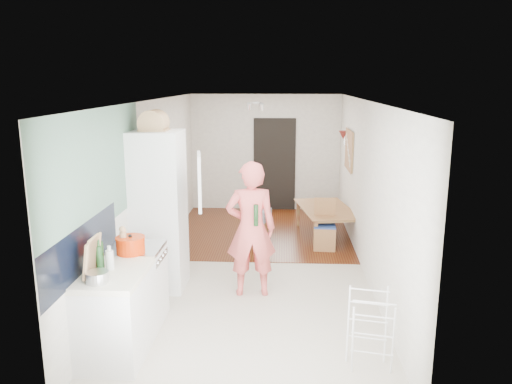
# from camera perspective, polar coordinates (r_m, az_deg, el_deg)

# --- Properties ---
(room_shell) EXTENTS (3.20, 7.00, 2.50)m
(room_shell) POSITION_cam_1_polar(r_m,az_deg,el_deg) (7.33, 0.06, 0.55)
(room_shell) COLOR white
(room_shell) RESTS_ON ground
(floor) EXTENTS (3.20, 7.00, 0.01)m
(floor) POSITION_cam_1_polar(r_m,az_deg,el_deg) (7.69, 0.06, -8.59)
(floor) COLOR #BCB69F
(floor) RESTS_ON ground
(wood_floor_overlay) EXTENTS (3.20, 3.30, 0.01)m
(wood_floor_overlay) POSITION_cam_1_polar(r_m,az_deg,el_deg) (9.43, 0.67, -4.47)
(wood_floor_overlay) COLOR #512C10
(wood_floor_overlay) RESTS_ON room_shell
(sage_wall_panel) EXTENTS (0.02, 3.00, 1.30)m
(sage_wall_panel) POSITION_cam_1_polar(r_m,az_deg,el_deg) (5.60, -17.58, 2.41)
(sage_wall_panel) COLOR slate
(sage_wall_panel) RESTS_ON room_shell
(tile_splashback) EXTENTS (0.02, 1.90, 0.50)m
(tile_splashback) POSITION_cam_1_polar(r_m,az_deg,el_deg) (5.27, -19.10, -6.20)
(tile_splashback) COLOR black
(tile_splashback) RESTS_ON room_shell
(doorway_recess) EXTENTS (0.90, 0.04, 2.00)m
(doorway_recess) POSITION_cam_1_polar(r_m,az_deg,el_deg) (10.78, 2.13, 3.14)
(doorway_recess) COLOR black
(doorway_recess) RESTS_ON room_shell
(base_cabinet) EXTENTS (0.60, 0.90, 0.86)m
(base_cabinet) POSITION_cam_1_polar(r_m,az_deg,el_deg) (5.44, -15.68, -13.54)
(base_cabinet) COLOR white
(base_cabinet) RESTS_ON room_shell
(worktop) EXTENTS (0.62, 0.92, 0.06)m
(worktop) POSITION_cam_1_polar(r_m,az_deg,el_deg) (5.26, -15.99, -9.04)
(worktop) COLOR silver
(worktop) RESTS_ON room_shell
(range_cooker) EXTENTS (0.60, 0.60, 0.88)m
(range_cooker) POSITION_cam_1_polar(r_m,az_deg,el_deg) (6.09, -13.42, -10.41)
(range_cooker) COLOR white
(range_cooker) RESTS_ON room_shell
(cooker_top) EXTENTS (0.60, 0.60, 0.04)m
(cooker_top) POSITION_cam_1_polar(r_m,az_deg,el_deg) (5.92, -13.65, -6.31)
(cooker_top) COLOR silver
(cooker_top) RESTS_ON room_shell
(fridge_housing) EXTENTS (0.66, 0.66, 2.15)m
(fridge_housing) POSITION_cam_1_polar(r_m,az_deg,el_deg) (6.81, -11.05, -2.16)
(fridge_housing) COLOR white
(fridge_housing) RESTS_ON room_shell
(fridge_door) EXTENTS (0.14, 0.56, 0.70)m
(fridge_door) POSITION_cam_1_polar(r_m,az_deg,el_deg) (6.29, -6.49, 1.22)
(fridge_door) COLOR white
(fridge_door) RESTS_ON room_shell
(fridge_interior) EXTENTS (0.02, 0.52, 0.66)m
(fridge_interior) POSITION_cam_1_polar(r_m,az_deg,el_deg) (6.63, -8.62, 1.76)
(fridge_interior) COLOR white
(fridge_interior) RESTS_ON room_shell
(pinboard) EXTENTS (0.03, 0.90, 0.70)m
(pinboard) POSITION_cam_1_polar(r_m,az_deg,el_deg) (9.22, 10.61, 4.74)
(pinboard) COLOR tan
(pinboard) RESTS_ON room_shell
(pinboard_frame) EXTENTS (0.00, 0.94, 0.74)m
(pinboard_frame) POSITION_cam_1_polar(r_m,az_deg,el_deg) (9.21, 10.51, 4.75)
(pinboard_frame) COLOR olive
(pinboard_frame) RESTS_ON room_shell
(wall_sconce) EXTENTS (0.18, 0.18, 0.16)m
(wall_sconce) POSITION_cam_1_polar(r_m,az_deg,el_deg) (9.83, 9.95, 6.43)
(wall_sconce) COLOR maroon
(wall_sconce) RESTS_ON room_shell
(person) EXTENTS (0.83, 0.59, 2.12)m
(person) POSITION_cam_1_polar(r_m,az_deg,el_deg) (6.45, -0.58, -2.89)
(person) COLOR #E25A57
(person) RESTS_ON floor
(dining_table) EXTENTS (0.96, 1.43, 0.46)m
(dining_table) POSITION_cam_1_polar(r_m,az_deg,el_deg) (9.13, 8.12, -3.72)
(dining_table) COLOR olive
(dining_table) RESTS_ON floor
(dining_chair) EXTENTS (0.37, 0.37, 0.85)m
(dining_chair) POSITION_cam_1_polar(r_m,az_deg,el_deg) (8.42, 7.86, -3.75)
(dining_chair) COLOR olive
(dining_chair) RESTS_ON floor
(stool) EXTENTS (0.37, 0.37, 0.42)m
(stool) POSITION_cam_1_polar(r_m,az_deg,el_deg) (8.73, 0.10, -4.50)
(stool) COLOR olive
(stool) RESTS_ON floor
(grey_drape) EXTENTS (0.52, 0.52, 0.19)m
(grey_drape) POSITION_cam_1_polar(r_m,az_deg,el_deg) (8.63, 0.08, -2.61)
(grey_drape) COLOR gray
(grey_drape) RESTS_ON stool
(drying_rack) EXTENTS (0.46, 0.43, 0.78)m
(drying_rack) POSITION_cam_1_polar(r_m,az_deg,el_deg) (5.19, 12.89, -15.25)
(drying_rack) COLOR white
(drying_rack) RESTS_ON floor
(bread_bin) EXTENTS (0.37, 0.35, 0.19)m
(bread_bin) POSITION_cam_1_polar(r_m,az_deg,el_deg) (6.63, -11.61, 7.71)
(bread_bin) COLOR tan
(bread_bin) RESTS_ON fridge_housing
(red_casserole) EXTENTS (0.33, 0.33, 0.19)m
(red_casserole) POSITION_cam_1_polar(r_m,az_deg,el_deg) (5.70, -14.14, -5.88)
(red_casserole) COLOR red
(red_casserole) RESTS_ON cooker_top
(steel_pan) EXTENTS (0.25, 0.25, 0.11)m
(steel_pan) POSITION_cam_1_polar(r_m,az_deg,el_deg) (5.01, -17.67, -9.25)
(steel_pan) COLOR silver
(steel_pan) RESTS_ON worktop
(held_bottle) EXTENTS (0.06, 0.06, 0.27)m
(held_bottle) POSITION_cam_1_polar(r_m,az_deg,el_deg) (6.29, -0.00, -2.68)
(held_bottle) COLOR #173A18
(held_bottle) RESTS_ON person
(bottle_a) EXTENTS (0.07, 0.07, 0.27)m
(bottle_a) POSITION_cam_1_polar(r_m,az_deg,el_deg) (5.23, -17.46, -7.34)
(bottle_a) COLOR #173A18
(bottle_a) RESTS_ON worktop
(bottle_b) EXTENTS (0.07, 0.07, 0.28)m
(bottle_b) POSITION_cam_1_polar(r_m,az_deg,el_deg) (5.34, -17.32, -6.87)
(bottle_b) COLOR #173A18
(bottle_b) RESTS_ON worktop
(bottle_c) EXTENTS (0.08, 0.08, 0.20)m
(bottle_c) POSITION_cam_1_polar(r_m,az_deg,el_deg) (5.28, -16.37, -7.46)
(bottle_c) COLOR silver
(bottle_c) RESTS_ON worktop
(pepper_mill_front) EXTENTS (0.07, 0.07, 0.23)m
(pepper_mill_front) POSITION_cam_1_polar(r_m,az_deg,el_deg) (5.70, -14.84, -5.73)
(pepper_mill_front) COLOR tan
(pepper_mill_front) RESTS_ON worktop
(pepper_mill_back) EXTENTS (0.07, 0.07, 0.24)m
(pepper_mill_back) POSITION_cam_1_polar(r_m,az_deg,el_deg) (5.70, -14.94, -5.64)
(pepper_mill_back) COLOR tan
(pepper_mill_back) RESTS_ON worktop
(chopping_boards) EXTENTS (0.05, 0.30, 0.40)m
(chopping_boards) POSITION_cam_1_polar(r_m,az_deg,el_deg) (5.12, -18.24, -7.04)
(chopping_boards) COLOR tan
(chopping_boards) RESTS_ON worktop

